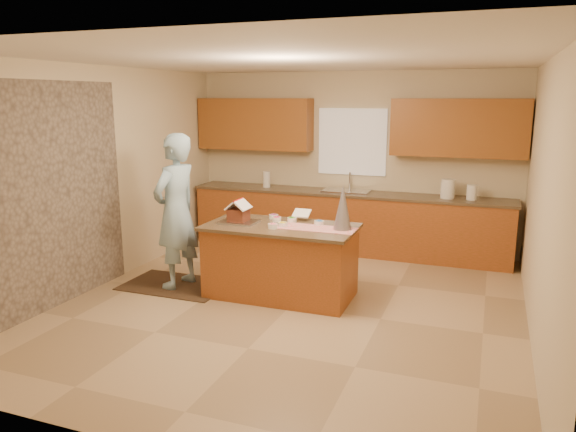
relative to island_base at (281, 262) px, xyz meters
The scene contains 28 objects.
floor 0.55m from the island_base, 52.03° to the right, with size 5.50×5.50×0.00m, color tan.
ceiling 2.32m from the island_base, 52.03° to the right, with size 5.50×5.50×0.00m, color silver.
wall_back 2.64m from the island_base, 84.69° to the left, with size 5.50×5.50×0.00m, color beige.
wall_front 3.19m from the island_base, 85.70° to the right, with size 5.50×5.50×0.00m, color beige.
wall_left 2.48m from the island_base, behind, with size 5.50×5.50×0.00m, color beige.
wall_right 2.90m from the island_base, ahead, with size 5.50×5.50×0.00m, color beige.
stone_accent 2.64m from the island_base, 154.11° to the right, with size 2.50×2.50×0.00m, color gray.
window_curtain 2.73m from the island_base, 84.62° to the left, with size 1.05×0.03×1.00m, color white.
back_counter_base 2.17m from the island_base, 83.95° to the left, with size 4.80×0.60×0.88m, color #A34921.
back_counter_top 2.22m from the island_base, 83.95° to the left, with size 4.85×0.63×0.04m, color brown.
upper_cabinet_left 3.02m from the island_base, 120.13° to the left, with size 1.85×0.35×0.80m, color #935D1F.
upper_cabinet_right 3.25m from the island_base, 52.01° to the left, with size 1.85×0.35×0.80m, color #935D1F.
sink 2.22m from the island_base, 83.95° to the left, with size 0.70×0.45×0.12m, color silver.
faucet 2.44m from the island_base, 84.41° to the left, with size 0.03×0.03×0.28m, color silver.
island_base is the anchor object (origin of this frame).
island_top 0.43m from the island_base, ahead, with size 1.75×0.91×0.04m, color brown.
table_runner 0.62m from the island_base, ahead, with size 0.93×0.34×0.01m, color #BB0D10.
baking_tray 0.69m from the island_base, behind, with size 0.43×0.32×0.02m, color silver.
cookbook 0.65m from the island_base, 68.85° to the left, with size 0.21×0.02×0.17m, color white.
tinsel_tree 1.01m from the island_base, ahead, with size 0.21×0.21×0.51m, color silver.
rug 1.43m from the island_base, behind, with size 1.28×0.84×0.01m, color black.
boy 1.43m from the island_base, behind, with size 0.69×0.45×1.89m, color #91B7CD.
canister_a 2.80m from the island_base, 52.13° to the left, with size 0.17×0.17×0.23m, color white.
canister_b 2.82m from the island_base, 51.86° to the left, with size 0.19×0.19×0.27m, color white.
canister_c 3.02m from the island_base, 46.90° to the left, with size 0.15×0.15×0.21m, color white.
paper_towel 2.49m from the island_base, 116.58° to the left, with size 0.11×0.11×0.25m, color white.
gingerbread_house 0.77m from the island_base, behind, with size 0.26×0.26×0.26m.
candy_bowls 0.49m from the island_base, 77.26° to the left, with size 0.74×0.57×0.05m.
Camera 1 is at (2.03, -5.47, 2.32)m, focal length 34.15 mm.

